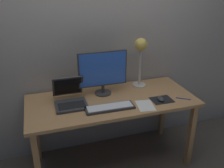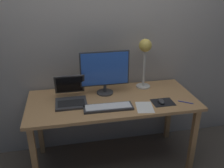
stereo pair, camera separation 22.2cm
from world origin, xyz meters
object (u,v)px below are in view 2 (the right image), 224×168
object	(u,v)px
monitor	(105,70)
laptop	(70,94)
desk_lamp	(145,52)
pen	(186,102)
mouse	(161,101)
keyboard_main	(108,107)

from	to	relation	value
monitor	laptop	distance (m)	0.40
desk_lamp	pen	world-z (taller)	desk_lamp
desk_lamp	pen	distance (m)	0.63
monitor	pen	size ratio (longest dim) A/B	3.43
desk_lamp	mouse	xyz separation A→B (m)	(0.05, -0.39, -0.36)
desk_lamp	laptop	bearing A→B (deg)	-168.01
laptop	desk_lamp	bearing A→B (deg)	11.99
monitor	desk_lamp	world-z (taller)	desk_lamp
laptop	mouse	size ratio (longest dim) A/B	3.62
keyboard_main	laptop	distance (m)	0.39
keyboard_main	laptop	bearing A→B (deg)	144.51
mouse	pen	size ratio (longest dim) A/B	0.69
monitor	keyboard_main	world-z (taller)	monitor
monitor	mouse	world-z (taller)	monitor
mouse	laptop	bearing A→B (deg)	164.32
laptop	pen	size ratio (longest dim) A/B	2.48
keyboard_main	desk_lamp	world-z (taller)	desk_lamp
mouse	keyboard_main	bearing A→B (deg)	179.67
keyboard_main	monitor	bearing A→B (deg)	85.09
mouse	desk_lamp	bearing A→B (deg)	96.93
keyboard_main	mouse	size ratio (longest dim) A/B	4.61
desk_lamp	mouse	size ratio (longest dim) A/B	5.37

